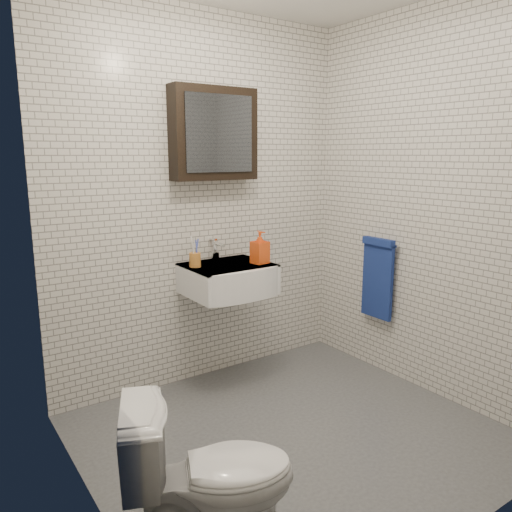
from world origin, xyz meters
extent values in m
cube|color=#46484D|center=(0.00, 0.00, 0.01)|extent=(2.20, 2.00, 0.01)
cube|color=silver|center=(0.00, 1.00, 1.25)|extent=(2.20, 0.02, 2.50)
cube|color=silver|center=(0.00, -1.00, 1.25)|extent=(2.20, 0.02, 2.50)
cube|color=silver|center=(-1.10, 0.00, 1.25)|extent=(0.02, 2.00, 2.50)
cube|color=silver|center=(1.10, 0.00, 1.25)|extent=(0.02, 2.00, 2.50)
cube|color=white|center=(0.05, 0.78, 0.75)|extent=(0.55, 0.45, 0.20)
cylinder|color=silver|center=(0.05, 0.80, 0.84)|extent=(0.31, 0.31, 0.02)
cylinder|color=silver|center=(0.05, 0.80, 0.85)|extent=(0.04, 0.04, 0.01)
cube|color=white|center=(0.05, 0.78, 0.84)|extent=(0.55, 0.45, 0.01)
cylinder|color=silver|center=(0.05, 0.94, 0.88)|extent=(0.06, 0.06, 0.06)
cylinder|color=silver|center=(0.05, 0.94, 0.94)|extent=(0.03, 0.03, 0.08)
cylinder|color=silver|center=(0.05, 0.88, 0.97)|extent=(0.02, 0.12, 0.02)
cube|color=silver|center=(0.05, 0.97, 0.99)|extent=(0.02, 0.09, 0.01)
cube|color=black|center=(0.05, 0.93, 1.70)|extent=(0.60, 0.14, 0.60)
cube|color=#3F444C|center=(0.05, 0.85, 1.70)|extent=(0.49, 0.01, 0.49)
cylinder|color=silver|center=(1.06, 0.35, 0.95)|extent=(0.02, 0.30, 0.02)
cylinder|color=silver|center=(1.08, 0.48, 0.95)|extent=(0.04, 0.02, 0.02)
cylinder|color=silver|center=(1.08, 0.22, 0.95)|extent=(0.04, 0.02, 0.02)
cube|color=navy|center=(1.05, 0.35, 0.68)|extent=(0.03, 0.26, 0.54)
cube|color=navy|center=(1.04, 0.35, 0.96)|extent=(0.05, 0.26, 0.05)
cylinder|color=#BB762E|center=(-0.17, 0.83, 0.90)|extent=(0.10, 0.10, 0.09)
cylinder|color=white|center=(-0.18, 0.82, 0.96)|extent=(0.02, 0.03, 0.18)
cylinder|color=#465CE1|center=(-0.15, 0.82, 0.95)|extent=(0.01, 0.02, 0.16)
cylinder|color=white|center=(-0.17, 0.84, 0.96)|extent=(0.02, 0.03, 0.19)
cylinder|color=#465CE1|center=(-0.15, 0.84, 0.95)|extent=(0.02, 0.04, 0.17)
imported|color=orange|center=(0.24, 0.68, 0.96)|extent=(0.11, 0.11, 0.22)
imported|color=white|center=(-0.80, -0.48, 0.33)|extent=(0.75, 0.60, 0.67)
camera|label=1|loc=(-1.64, -2.00, 1.57)|focal=35.00mm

